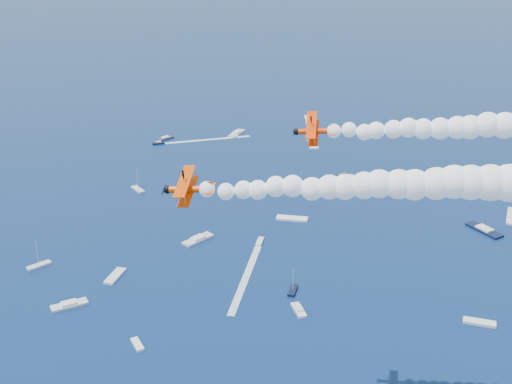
% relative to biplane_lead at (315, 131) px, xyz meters
% --- Properties ---
extents(biplane_lead, '(9.45, 11.04, 7.72)m').
position_rel_biplane_lead_xyz_m(biplane_lead, '(0.00, 0.00, 0.00)').
color(biplane_lead, '#FA3705').
extents(biplane_trail, '(10.33, 11.79, 7.63)m').
position_rel_biplane_lead_xyz_m(biplane_trail, '(-12.68, -22.91, -4.10)').
color(biplane_trail, '#EE4605').
extents(smoke_trail_lead, '(51.08, 30.16, 9.31)m').
position_rel_biplane_lead_xyz_m(smoke_trail_lead, '(24.14, 6.87, 1.87)').
color(smoke_trail_lead, white).
extents(smoke_trail_trail, '(51.06, 29.79, 9.31)m').
position_rel_biplane_lead_xyz_m(smoke_trail_trail, '(11.49, -16.15, -2.23)').
color(smoke_trail_trail, white).
extents(spectator_boats, '(220.66, 184.24, 0.70)m').
position_rel_biplane_lead_xyz_m(spectator_boats, '(-19.39, 75.22, -59.27)').
color(spectator_boats, black).
rests_on(spectator_boats, ground).
extents(boat_wakes, '(254.02, 173.46, 0.04)m').
position_rel_biplane_lead_xyz_m(boat_wakes, '(-15.35, 106.76, -59.59)').
color(boat_wakes, white).
rests_on(boat_wakes, ground).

